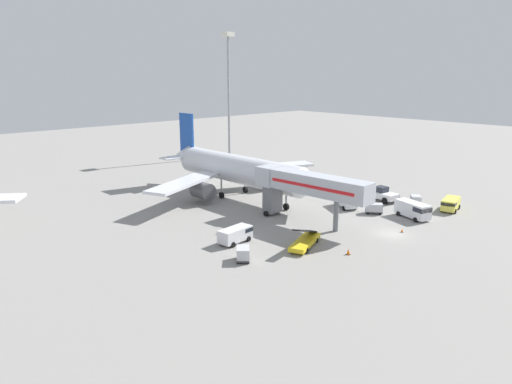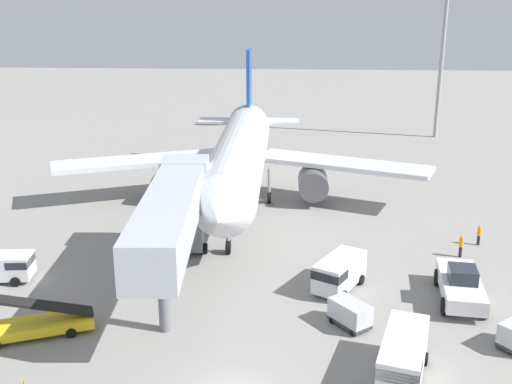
% 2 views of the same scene
% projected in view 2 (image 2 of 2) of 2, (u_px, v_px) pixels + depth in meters
% --- Properties ---
extents(airplane_at_gate, '(36.16, 35.96, 13.42)m').
position_uv_depth(airplane_at_gate, '(240.00, 156.00, 56.32)').
color(airplane_at_gate, silver).
rests_on(airplane_at_gate, ground).
extents(jet_bridge, '(4.27, 18.41, 7.33)m').
position_uv_depth(jet_bridge, '(174.00, 211.00, 39.10)').
color(jet_bridge, '#B2B7C1').
rests_on(jet_bridge, ground).
extents(pushback_tug, '(3.32, 6.68, 2.43)m').
position_uv_depth(pushback_tug, '(461.00, 285.00, 38.74)').
color(pushback_tug, white).
rests_on(pushback_tug, ground).
extents(belt_loader_truck, '(6.95, 4.34, 3.21)m').
position_uv_depth(belt_loader_truck, '(33.00, 324.00, 34.77)').
color(belt_loader_truck, yellow).
rests_on(belt_loader_truck, ground).
extents(service_van_near_left, '(4.74, 2.54, 1.92)m').
position_uv_depth(service_van_near_left, '(0.00, 266.00, 41.55)').
color(service_van_near_left, silver).
rests_on(service_van_near_left, ground).
extents(service_van_mid_left, '(3.52, 5.86, 2.38)m').
position_uv_depth(service_van_mid_left, '(403.00, 357.00, 30.44)').
color(service_van_mid_left, white).
rests_on(service_van_mid_left, ground).
extents(service_van_rear_right, '(3.94, 4.89, 2.19)m').
position_uv_depth(service_van_rear_right, '(339.00, 272.00, 40.25)').
color(service_van_rear_right, silver).
rests_on(service_van_rear_right, ground).
extents(baggage_cart_rear_left, '(2.62, 2.79, 1.57)m').
position_uv_depth(baggage_cart_rear_left, '(350.00, 313.00, 35.73)').
color(baggage_cart_rear_left, '#38383D').
rests_on(baggage_cart_rear_left, ground).
extents(ground_crew_worker_foreground, '(0.45, 0.45, 1.73)m').
position_uv_depth(ground_crew_worker_foreground, '(461.00, 246.00, 45.47)').
color(ground_crew_worker_foreground, '#1E2333').
rests_on(ground_crew_worker_foreground, ground).
extents(ground_crew_worker_midground, '(0.43, 0.43, 1.65)m').
position_uv_depth(ground_crew_worker_midground, '(479.00, 235.00, 47.75)').
color(ground_crew_worker_midground, '#1E2333').
rests_on(ground_crew_worker_midground, ground).
extents(safety_cone_alpha, '(0.40, 0.40, 0.62)m').
position_uv_depth(safety_cone_alpha, '(29.00, 254.00, 45.54)').
color(safety_cone_alpha, black).
rests_on(safety_cone_alpha, ground).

